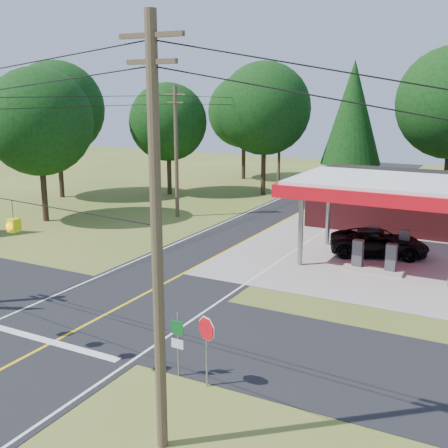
% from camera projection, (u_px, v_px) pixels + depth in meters
% --- Properties ---
extents(ground, '(120.00, 120.00, 0.00)m').
position_uv_depth(ground, '(111.00, 312.00, 25.09)').
color(ground, '#4C6222').
rests_on(ground, ground).
extents(main_highway, '(8.00, 120.00, 0.02)m').
position_uv_depth(main_highway, '(111.00, 312.00, 25.08)').
color(main_highway, black).
rests_on(main_highway, ground).
extents(cross_road, '(70.00, 7.00, 0.02)m').
position_uv_depth(cross_road, '(111.00, 312.00, 25.08)').
color(cross_road, black).
rests_on(cross_road, ground).
extents(lane_center_yellow, '(0.15, 110.00, 0.00)m').
position_uv_depth(lane_center_yellow, '(111.00, 311.00, 25.08)').
color(lane_center_yellow, yellow).
rests_on(lane_center_yellow, main_highway).
extents(gas_canopy, '(10.60, 7.40, 4.88)m').
position_uv_depth(gas_canopy, '(386.00, 190.00, 31.16)').
color(gas_canopy, gray).
rests_on(gas_canopy, ground).
extents(convenience_store, '(16.40, 7.55, 3.80)m').
position_uv_depth(convenience_store, '(429.00, 202.00, 39.82)').
color(convenience_store, '#56181C').
rests_on(convenience_store, ground).
extents(utility_pole_near_right, '(1.80, 0.30, 11.50)m').
position_uv_depth(utility_pole_near_right, '(157.00, 239.00, 14.27)').
color(utility_pole_near_right, '#473828').
rests_on(utility_pole_near_right, ground).
extents(utility_pole_far_left, '(1.80, 0.30, 10.00)m').
position_uv_depth(utility_pole_far_left, '(176.00, 150.00, 43.00)').
color(utility_pole_far_left, '#473828').
rests_on(utility_pole_far_left, ground).
extents(utility_pole_north, '(0.30, 0.30, 9.50)m').
position_uv_depth(utility_pole_north, '(279.00, 140.00, 57.03)').
color(utility_pole_north, '#473828').
rests_on(utility_pole_north, ground).
extents(treeline_backdrop, '(70.27, 51.59, 13.30)m').
position_uv_depth(treeline_backdrop, '(313.00, 119.00, 43.61)').
color(treeline_backdrop, '#332316').
rests_on(treeline_backdrop, ground).
extents(suv_car, '(7.17, 7.17, 1.59)m').
position_uv_depth(suv_car, '(379.00, 243.00, 33.48)').
color(suv_car, black).
rests_on(suv_car, ground).
extents(octagonal_stop_sign, '(0.81, 0.38, 2.50)m').
position_uv_depth(octagonal_stop_sign, '(206.00, 335.00, 18.33)').
color(octagonal_stop_sign, gray).
rests_on(octagonal_stop_sign, ground).
extents(route_sign_post, '(0.48, 0.09, 2.36)m').
position_uv_depth(route_sign_post, '(178.00, 339.00, 19.08)').
color(route_sign_post, gray).
rests_on(route_sign_post, ground).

